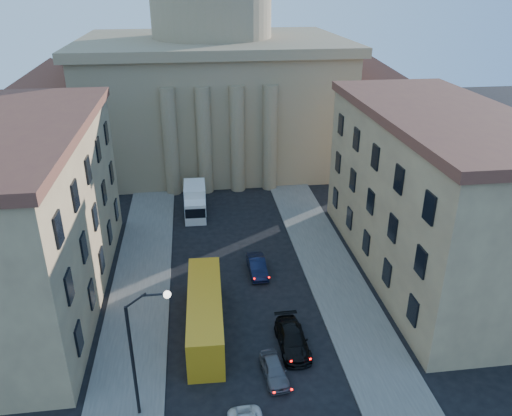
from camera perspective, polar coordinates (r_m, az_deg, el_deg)
The scene contains 11 objects.
sidewalk_left at distance 41.49m, azimuth -13.45°, elevation -11.81°, with size 5.00×60.00×0.15m, color #56534E.
sidewalk_right at distance 42.83m, azimuth 10.12°, elevation -10.17°, with size 5.00×60.00×0.15m, color #56534E.
church at distance 71.86m, azimuth -4.87°, elevation 14.76°, with size 68.02×28.76×36.60m.
building_left at distance 43.12m, azimuth -25.25°, elevation -0.83°, with size 11.60×26.60×14.70m.
building_right at distance 45.67m, azimuth 19.60°, elevation 1.55°, with size 11.60×26.60×14.70m.
street_lamp at distance 30.28m, azimuth -13.09°, elevation -15.03°, with size 2.62×0.44×8.83m.
car_right_mid at distance 37.20m, azimuth 4.17°, elevation -14.73°, with size 2.02×4.97×1.44m, color black.
car_right_far at distance 34.95m, azimuth 2.08°, elevation -18.00°, with size 1.47×3.65×1.24m, color #535359.
car_right_distant at distance 45.30m, azimuth 0.13°, elevation -6.66°, with size 1.47×4.23×1.39m, color black.
city_bus at distance 38.22m, azimuth -5.83°, elevation -11.75°, with size 2.89×11.12×3.11m.
box_truck at distance 56.30m, azimuth -6.97°, elevation 0.74°, with size 2.43×5.96×3.26m.
Camera 1 is at (-3.33, -15.21, 24.39)m, focal length 35.00 mm.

